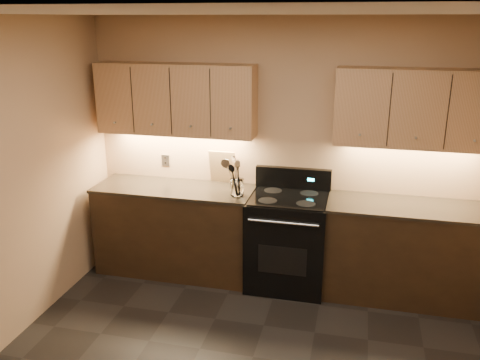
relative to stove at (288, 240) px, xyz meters
name	(u,v)px	position (x,y,z in m)	size (l,w,h in m)	color
ceiling	(240,13)	(-0.08, -1.68, 2.12)	(4.00, 4.00, 0.00)	silver
wall_back	(287,151)	(-0.08, 0.32, 0.82)	(4.00, 0.04, 2.60)	tan
counter_left	(176,229)	(-1.18, 0.02, -0.01)	(1.62, 0.62, 0.93)	black
counter_right	(403,252)	(1.10, 0.02, -0.01)	(1.46, 0.62, 0.93)	black
stove	(288,240)	(0.00, 0.00, 0.00)	(0.76, 0.68, 1.14)	black
upper_cab_left	(176,99)	(-1.18, 0.17, 1.32)	(1.60, 0.30, 0.70)	tan
upper_cab_right	(417,109)	(1.10, 0.17, 1.32)	(1.44, 0.30, 0.70)	tan
outlet_plate	(165,160)	(-1.38, 0.31, 0.64)	(0.09, 0.01, 0.12)	#B2B5BA
utensil_crock	(237,188)	(-0.50, -0.06, 0.53)	(0.15, 0.15, 0.16)	white
cutting_board	(223,167)	(-0.74, 0.27, 0.62)	(0.28, 0.02, 0.35)	tan
wooden_spoon	(233,177)	(-0.54, -0.07, 0.63)	(0.06, 0.06, 0.33)	tan
black_spoon	(237,177)	(-0.50, -0.05, 0.63)	(0.06, 0.06, 0.33)	black
black_turner	(239,178)	(-0.48, -0.08, 0.63)	(0.08, 0.08, 0.33)	black
steel_spatula	(239,175)	(-0.48, -0.06, 0.66)	(0.08, 0.08, 0.38)	silver
steel_skimmer	(241,176)	(-0.46, -0.07, 0.64)	(0.09, 0.09, 0.35)	silver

